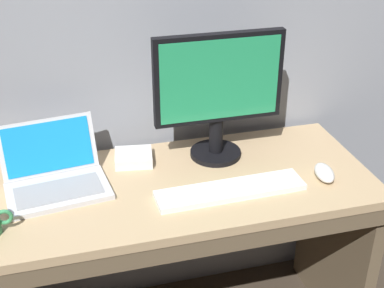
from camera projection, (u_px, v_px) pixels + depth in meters
The scene contains 6 objects.
desk at pixel (170, 239), 1.91m from camera, with size 1.41×0.58×0.76m.
laptop_silver at pixel (55, 176), 1.77m from camera, with size 0.36×0.32×0.20m.
external_monitor at pixel (218, 90), 1.84m from camera, with size 0.46×0.19×0.47m.
wired_keyboard at pixel (230, 190), 1.76m from camera, with size 0.50×0.13×0.02m.
computer_mouse at pixel (324, 173), 1.83m from camera, with size 0.06×0.12×0.04m, color white.
external_drive_box at pixel (134, 158), 1.93m from camera, with size 0.13×0.12×0.04m, color silver.
Camera 1 is at (-0.32, -1.50, 1.74)m, focal length 49.91 mm.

